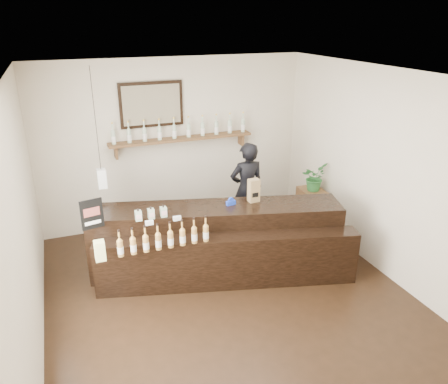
% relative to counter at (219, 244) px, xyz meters
% --- Properties ---
extents(ground, '(5.00, 5.00, 0.00)m').
position_rel_counter_xyz_m(ground, '(-0.08, -0.57, -0.45)').
color(ground, black).
rests_on(ground, ground).
extents(room_shell, '(5.00, 5.00, 5.00)m').
position_rel_counter_xyz_m(room_shell, '(-0.08, -0.57, 1.25)').
color(room_shell, beige).
rests_on(room_shell, ground).
extents(back_wall_decor, '(2.66, 0.96, 1.69)m').
position_rel_counter_xyz_m(back_wall_decor, '(-0.24, 1.80, 1.31)').
color(back_wall_decor, brown).
rests_on(back_wall_decor, ground).
extents(counter, '(3.50, 1.80, 1.13)m').
position_rel_counter_xyz_m(counter, '(0.00, 0.00, 0.00)').
color(counter, black).
rests_on(counter, ground).
extents(promo_sign, '(0.27, 0.08, 0.38)m').
position_rel_counter_xyz_m(promo_sign, '(-1.62, 0.05, 0.70)').
color(promo_sign, black).
rests_on(promo_sign, counter).
extents(paper_bag, '(0.16, 0.12, 0.33)m').
position_rel_counter_xyz_m(paper_bag, '(0.56, 0.11, 0.68)').
color(paper_bag, olive).
rests_on(paper_bag, counter).
extents(tape_dispenser, '(0.14, 0.07, 0.11)m').
position_rel_counter_xyz_m(tape_dispenser, '(0.22, 0.11, 0.56)').
color(tape_dispenser, '#1A3ABA').
rests_on(tape_dispenser, counter).
extents(side_cabinet, '(0.38, 0.51, 0.72)m').
position_rel_counter_xyz_m(side_cabinet, '(1.92, 0.70, -0.09)').
color(side_cabinet, brown).
rests_on(side_cabinet, ground).
extents(potted_plant, '(0.54, 0.53, 0.45)m').
position_rel_counter_xyz_m(potted_plant, '(1.92, 0.70, 0.49)').
color(potted_plant, '#2D7131').
rests_on(potted_plant, side_cabinet).
extents(shopkeeper, '(0.65, 0.44, 1.77)m').
position_rel_counter_xyz_m(shopkeeper, '(0.84, 0.98, 0.43)').
color(shopkeeper, black).
rests_on(shopkeeper, ground).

